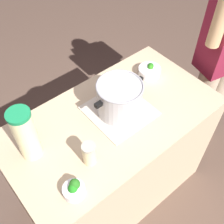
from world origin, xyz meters
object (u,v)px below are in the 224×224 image
cooking_pot (120,98)px  broccoli_bowl_center (74,189)px  person_cook (223,59)px  broccoli_bowl_front (150,71)px  lemonade_pitcher (26,134)px  mason_jar (89,154)px

cooking_pot → broccoli_bowl_center: size_ratio=3.14×
cooking_pot → person_cook: person_cook is taller
broccoli_bowl_front → broccoli_bowl_center: (-0.82, -0.35, 0.00)m
broccoli_bowl_front → person_cook: (0.47, -0.22, -0.01)m
person_cook → cooking_pot: bearing=172.7°
cooking_pot → broccoli_bowl_front: cooking_pot is taller
lemonade_pitcher → broccoli_bowl_front: 0.87m
mason_jar → broccoli_bowl_center: mason_jar is taller
cooking_pot → lemonade_pitcher: lemonade_pitcher is taller
person_cook → mason_jar: bearing=-177.6°
mason_jar → broccoli_bowl_center: bearing=-150.9°
cooking_pot → broccoli_bowl_front: size_ratio=2.29×
broccoli_bowl_center → person_cook: bearing=5.8°
cooking_pot → person_cook: (0.82, -0.11, -0.09)m
cooking_pot → broccoli_bowl_center: (-0.47, -0.24, -0.08)m
broccoli_bowl_front → broccoli_bowl_center: size_ratio=1.37×
cooking_pot → mason_jar: bearing=-154.4°
lemonade_pitcher → broccoli_bowl_center: lemonade_pitcher is taller
lemonade_pitcher → mason_jar: lemonade_pitcher is taller
lemonade_pitcher → broccoli_bowl_center: size_ratio=2.97×
person_cook → broccoli_bowl_front: bearing=155.2°
cooking_pot → lemonade_pitcher: bearing=172.1°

